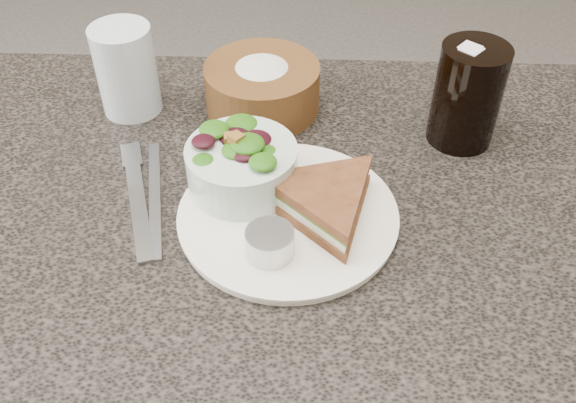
% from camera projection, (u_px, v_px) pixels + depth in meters
% --- Properties ---
extents(dining_table, '(1.00, 0.70, 0.75)m').
position_uv_depth(dining_table, '(272.00, 372.00, 1.05)').
color(dining_table, black).
rests_on(dining_table, floor).
extents(dinner_plate, '(0.26, 0.26, 0.01)m').
position_uv_depth(dinner_plate, '(288.00, 216.00, 0.77)').
color(dinner_plate, white).
rests_on(dinner_plate, dining_table).
extents(sandwich, '(0.24, 0.24, 0.04)m').
position_uv_depth(sandwich, '(325.00, 201.00, 0.75)').
color(sandwich, brown).
rests_on(sandwich, dinner_plate).
extents(salad_bowl, '(0.17, 0.17, 0.08)m').
position_uv_depth(salad_bowl, '(242.00, 160.00, 0.78)').
color(salad_bowl, silver).
rests_on(salad_bowl, dinner_plate).
extents(dressing_ramekin, '(0.07, 0.07, 0.03)m').
position_uv_depth(dressing_ramekin, '(270.00, 243.00, 0.71)').
color(dressing_ramekin, '#B5B5B5').
rests_on(dressing_ramekin, dinner_plate).
extents(orange_wedge, '(0.08, 0.08, 0.02)m').
position_uv_depth(orange_wedge, '(295.00, 173.00, 0.80)').
color(orange_wedge, '#FF6508').
rests_on(orange_wedge, dinner_plate).
extents(fork, '(0.08, 0.19, 0.01)m').
position_uv_depth(fork, '(138.00, 204.00, 0.79)').
color(fork, gray).
rests_on(fork, dining_table).
extents(knife, '(0.06, 0.21, 0.00)m').
position_uv_depth(knife, '(155.00, 197.00, 0.80)').
color(knife, '#9398A1').
rests_on(knife, dining_table).
extents(bread_basket, '(0.18, 0.18, 0.09)m').
position_uv_depth(bread_basket, '(262.00, 80.00, 0.91)').
color(bread_basket, brown).
rests_on(bread_basket, dining_table).
extents(cola_glass, '(0.11, 0.11, 0.15)m').
position_uv_depth(cola_glass, '(468.00, 91.00, 0.84)').
color(cola_glass, black).
rests_on(cola_glass, dining_table).
extents(water_glass, '(0.10, 0.10, 0.13)m').
position_uv_depth(water_glass, '(126.00, 70.00, 0.90)').
color(water_glass, silver).
rests_on(water_glass, dining_table).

